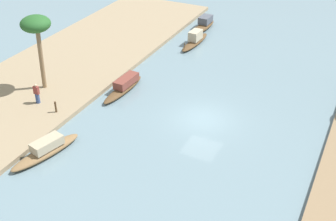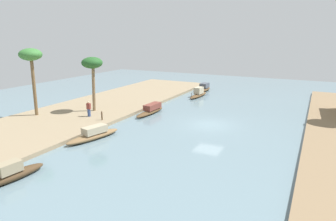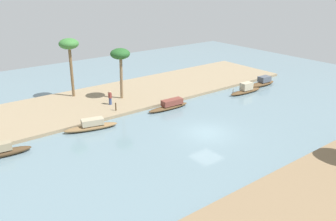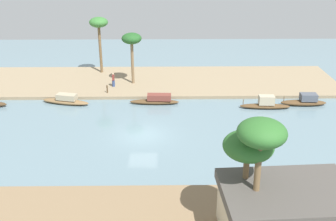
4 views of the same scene
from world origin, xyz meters
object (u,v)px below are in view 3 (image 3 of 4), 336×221
(sampan_near_left_bank, at_px, (91,126))
(mooring_post, at_px, (116,107))
(palm_tree_left_far, at_px, (69,46))
(sampan_with_tall_canopy, at_px, (170,105))
(sampan_foreground, at_px, (262,82))
(sampan_with_red_awning, at_px, (5,151))
(sampan_downstream_large, at_px, (246,90))
(palm_tree_left_near, at_px, (120,56))
(person_on_near_bank, at_px, (110,98))

(sampan_near_left_bank, height_order, mooring_post, mooring_post)
(mooring_post, xyz_separation_m, palm_tree_left_far, (1.56, -7.13, 5.40))
(sampan_with_tall_canopy, bearing_deg, sampan_foreground, -179.80)
(sampan_near_left_bank, bearing_deg, sampan_foreground, -167.69)
(sampan_with_red_awning, xyz_separation_m, sampan_with_tall_canopy, (-16.87, -0.41, -0.01))
(sampan_foreground, bearing_deg, palm_tree_left_far, -23.13)
(sampan_downstream_large, distance_m, palm_tree_left_far, 21.46)
(sampan_foreground, bearing_deg, palm_tree_left_near, -17.01)
(sampan_near_left_bank, bearing_deg, sampan_with_red_awning, 17.69)
(sampan_near_left_bank, bearing_deg, person_on_near_bank, -121.56)
(sampan_near_left_bank, relative_size, person_on_near_bank, 3.30)
(sampan_downstream_large, relative_size, sampan_foreground, 1.09)
(sampan_with_red_awning, bearing_deg, sampan_with_tall_canopy, -172.59)
(sampan_near_left_bank, distance_m, person_on_near_bank, 6.17)
(sampan_near_left_bank, xyz_separation_m, sampan_with_tall_canopy, (-9.15, 0.11, 0.02))
(sampan_near_left_bank, relative_size, sampan_with_red_awning, 1.31)
(mooring_post, bearing_deg, person_on_near_bank, -102.71)
(sampan_with_red_awning, relative_size, mooring_post, 4.70)
(palm_tree_left_near, relative_size, palm_tree_left_far, 0.86)
(sampan_near_left_bank, height_order, sampan_with_red_awning, sampan_with_red_awning)
(sampan_with_red_awning, xyz_separation_m, palm_tree_left_near, (-14.19, -5.87, 4.83))
(sampan_near_left_bank, distance_m, sampan_foreground, 24.14)
(sampan_near_left_bank, height_order, palm_tree_left_far, palm_tree_left_far)
(sampan_foreground, xyz_separation_m, person_on_near_bank, (19.76, -4.95, 0.60))
(sampan_near_left_bank, distance_m, sampan_with_tall_canopy, 9.15)
(palm_tree_left_far, bearing_deg, sampan_foreground, 155.15)
(sampan_near_left_bank, bearing_deg, sampan_downstream_large, -170.22)
(sampan_with_red_awning, height_order, person_on_near_bank, person_on_near_bank)
(mooring_post, distance_m, palm_tree_left_near, 6.01)
(person_on_near_bank, bearing_deg, sampan_with_red_awning, 111.49)
(mooring_post, bearing_deg, palm_tree_left_far, -77.68)
(sampan_with_tall_canopy, xyz_separation_m, palm_tree_left_near, (2.68, -5.46, 4.84))
(sampan_with_red_awning, distance_m, sampan_with_tall_canopy, 16.87)
(sampan_foreground, relative_size, palm_tree_left_far, 0.68)
(sampan_downstream_large, xyz_separation_m, mooring_post, (16.05, -3.73, 0.29))
(sampan_near_left_bank, relative_size, sampan_downstream_large, 1.02)
(sampan_downstream_large, xyz_separation_m, sampan_with_tall_canopy, (10.82, -1.31, -0.04))
(sampan_with_red_awning, bearing_deg, sampan_downstream_large, -175.83)
(sampan_foreground, distance_m, mooring_post, 20.43)
(sampan_downstream_large, bearing_deg, mooring_post, -10.47)
(sampan_with_red_awning, xyz_separation_m, sampan_downstream_large, (-27.69, 0.90, 0.03))
(mooring_post, relative_size, palm_tree_left_far, 0.12)
(sampan_downstream_large, distance_m, palm_tree_left_near, 15.85)
(palm_tree_left_near, bearing_deg, palm_tree_left_far, -44.90)
(sampan_with_red_awning, xyz_separation_m, person_on_near_bank, (-12.08, -4.83, 0.62))
(sampan_with_red_awning, distance_m, sampan_downstream_large, 27.70)
(sampan_near_left_bank, relative_size, sampan_with_tall_canopy, 1.01)
(sampan_foreground, bearing_deg, sampan_near_left_bank, 0.20)
(sampan_foreground, height_order, person_on_near_bank, person_on_near_bank)
(palm_tree_left_near, bearing_deg, person_on_near_bank, 26.32)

